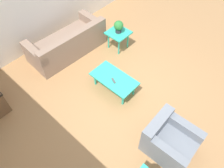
{
  "coord_description": "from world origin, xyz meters",
  "views": [
    {
      "loc": [
        -1.84,
        2.55,
        4.23
      ],
      "look_at": [
        0.16,
        0.35,
        0.55
      ],
      "focal_mm": 35.0,
      "sensor_mm": 36.0,
      "label": 1
    }
  ],
  "objects_px": {
    "side_table_plant": "(118,34)",
    "armchair": "(169,140)",
    "coffee_table": "(114,79)",
    "sofa": "(68,44)",
    "potted_plant": "(119,26)"
  },
  "relations": [
    {
      "from": "sofa",
      "to": "side_table_plant",
      "type": "distance_m",
      "value": 1.4
    },
    {
      "from": "coffee_table",
      "to": "side_table_plant",
      "type": "xyz_separation_m",
      "value": [
        0.93,
        -1.2,
        0.1
      ]
    },
    {
      "from": "side_table_plant",
      "to": "potted_plant",
      "type": "height_order",
      "value": "potted_plant"
    },
    {
      "from": "armchair",
      "to": "sofa",
      "type": "bearing_deg",
      "value": 80.17
    },
    {
      "from": "coffee_table",
      "to": "potted_plant",
      "type": "distance_m",
      "value": 1.57
    },
    {
      "from": "sofa",
      "to": "coffee_table",
      "type": "distance_m",
      "value": 1.82
    },
    {
      "from": "side_table_plant",
      "to": "sofa",
      "type": "bearing_deg",
      "value": 50.57
    },
    {
      "from": "sofa",
      "to": "potted_plant",
      "type": "relative_size",
      "value": 6.2
    },
    {
      "from": "coffee_table",
      "to": "sofa",
      "type": "bearing_deg",
      "value": -4.19
    },
    {
      "from": "armchair",
      "to": "coffee_table",
      "type": "distance_m",
      "value": 1.81
    },
    {
      "from": "armchair",
      "to": "potted_plant",
      "type": "relative_size",
      "value": 2.67
    },
    {
      "from": "side_table_plant",
      "to": "armchair",
      "type": "bearing_deg",
      "value": 149.34
    },
    {
      "from": "sofa",
      "to": "coffee_table",
      "type": "height_order",
      "value": "sofa"
    },
    {
      "from": "coffee_table",
      "to": "side_table_plant",
      "type": "distance_m",
      "value": 1.52
    },
    {
      "from": "coffee_table",
      "to": "armchair",
      "type": "bearing_deg",
      "value": 167.42
    }
  ]
}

